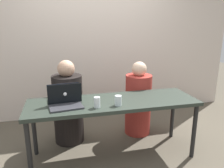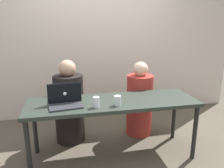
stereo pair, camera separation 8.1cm
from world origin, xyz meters
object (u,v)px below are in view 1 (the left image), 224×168
at_px(laptop_back_left, 65,98).
at_px(water_glass_left, 97,103).
at_px(person_on_right, 138,102).
at_px(water_glass_center, 118,101).
at_px(laptop_front_left, 65,102).
at_px(person_on_left, 68,106).

relative_size(laptop_back_left, water_glass_left, 3.27).
height_order(person_on_right, water_glass_center, person_on_right).
bearing_deg(water_glass_left, laptop_front_left, 159.43).
distance_m(laptop_back_left, water_glass_left, 0.40).
height_order(laptop_back_left, water_glass_center, laptop_back_left).
relative_size(person_on_right, laptop_front_left, 2.88).
relative_size(person_on_right, laptop_back_left, 2.83).
relative_size(person_on_left, person_on_right, 1.06).
bearing_deg(person_on_right, laptop_back_left, 20.92).
distance_m(laptop_front_left, water_glass_left, 0.34).
distance_m(water_glass_left, water_glass_center, 0.23).
xyz_separation_m(laptop_front_left, water_glass_center, (0.55, -0.11, -0.00)).
xyz_separation_m(water_glass_left, water_glass_center, (0.23, 0.01, -0.00)).
xyz_separation_m(laptop_back_left, water_glass_center, (0.55, -0.24, -0.00)).
bearing_deg(water_glass_left, water_glass_center, 1.60).
relative_size(laptop_front_left, water_glass_center, 3.36).
distance_m(person_on_left, laptop_back_left, 0.49).
bearing_deg(water_glass_left, person_on_right, 42.87).
distance_m(person_on_left, laptop_front_left, 0.60).
height_order(laptop_front_left, water_glass_center, laptop_front_left).
relative_size(laptop_front_left, water_glass_left, 3.22).
xyz_separation_m(person_on_right, laptop_front_left, (-1.03, -0.53, 0.29)).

